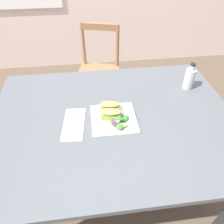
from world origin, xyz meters
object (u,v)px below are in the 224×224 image
object	(u,v)px
dining_table	(112,130)
sandwich_half_back	(110,106)
chair_wooden_far	(98,71)
bottle_cold_brew	(189,79)
fork_on_napkin	(74,121)
sandwich_half_front	(111,114)
plate_lunch	(113,119)

from	to	relation	value
dining_table	sandwich_half_back	xyz separation A→B (m)	(-0.01, 0.06, 0.14)
chair_wooden_far	bottle_cold_brew	world-z (taller)	bottle_cold_brew
dining_table	fork_on_napkin	world-z (taller)	fork_on_napkin
sandwich_half_front	bottle_cold_brew	xyz separation A→B (m)	(0.54, 0.24, 0.03)
fork_on_napkin	bottle_cold_brew	world-z (taller)	bottle_cold_brew
plate_lunch	sandwich_half_front	world-z (taller)	sandwich_half_front
dining_table	plate_lunch	distance (m)	0.11
dining_table	chair_wooden_far	size ratio (longest dim) A/B	1.59
fork_on_napkin	dining_table	bearing A→B (deg)	2.22
chair_wooden_far	fork_on_napkin	bearing A→B (deg)	-101.21
dining_table	sandwich_half_front	world-z (taller)	sandwich_half_front
sandwich_half_front	sandwich_half_back	distance (m)	0.06
chair_wooden_far	sandwich_half_front	world-z (taller)	chair_wooden_far
sandwich_half_front	bottle_cold_brew	world-z (taller)	bottle_cold_brew
dining_table	sandwich_half_back	bearing A→B (deg)	98.06
chair_wooden_far	fork_on_napkin	xyz separation A→B (m)	(-0.20, -0.99, 0.30)
sandwich_half_front	fork_on_napkin	distance (m)	0.21
dining_table	fork_on_napkin	distance (m)	0.24
plate_lunch	fork_on_napkin	world-z (taller)	plate_lunch
bottle_cold_brew	sandwich_half_front	bearing A→B (deg)	-156.27
chair_wooden_far	sandwich_half_front	size ratio (longest dim) A/B	7.39
sandwich_half_back	bottle_cold_brew	xyz separation A→B (m)	(0.53, 0.17, 0.03)
bottle_cold_brew	sandwich_half_back	bearing A→B (deg)	-162.26
sandwich_half_front	chair_wooden_far	bearing A→B (deg)	90.35
dining_table	sandwich_half_front	bearing A→B (deg)	-133.44
plate_lunch	fork_on_napkin	size ratio (longest dim) A/B	1.33
fork_on_napkin	bottle_cold_brew	bearing A→B (deg)	17.61
sandwich_half_front	fork_on_napkin	bearing A→B (deg)	179.74
plate_lunch	sandwich_half_back	distance (m)	0.08
plate_lunch	bottle_cold_brew	distance (m)	0.58
chair_wooden_far	bottle_cold_brew	size ratio (longest dim) A/B	4.88
chair_wooden_far	sandwich_half_back	xyz separation A→B (m)	(0.01, -0.93, 0.33)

